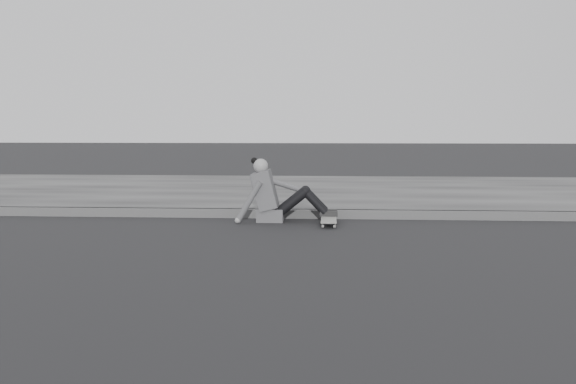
# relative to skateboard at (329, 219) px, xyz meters

# --- Properties ---
(ground) EXTENTS (80.00, 80.00, 0.00)m
(ground) POSITION_rel_skateboard_xyz_m (1.67, -2.00, -0.07)
(ground) COLOR black
(ground) RESTS_ON ground
(curb) EXTENTS (24.00, 0.16, 0.12)m
(curb) POSITION_rel_skateboard_xyz_m (1.67, 0.58, -0.01)
(curb) COLOR #474747
(curb) RESTS_ON ground
(sidewalk) EXTENTS (24.00, 6.00, 0.12)m
(sidewalk) POSITION_rel_skateboard_xyz_m (1.67, 3.60, -0.01)
(sidewalk) COLOR #3D3D3D
(sidewalk) RESTS_ON ground
(skateboard) EXTENTS (0.20, 0.78, 0.09)m
(skateboard) POSITION_rel_skateboard_xyz_m (0.00, 0.00, 0.00)
(skateboard) COLOR #A8A8A3
(skateboard) RESTS_ON ground
(seated_woman) EXTENTS (1.38, 0.46, 0.88)m
(seated_woman) POSITION_rel_skateboard_xyz_m (-0.73, 0.25, 0.29)
(seated_woman) COLOR #4B4B4D
(seated_woman) RESTS_ON ground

